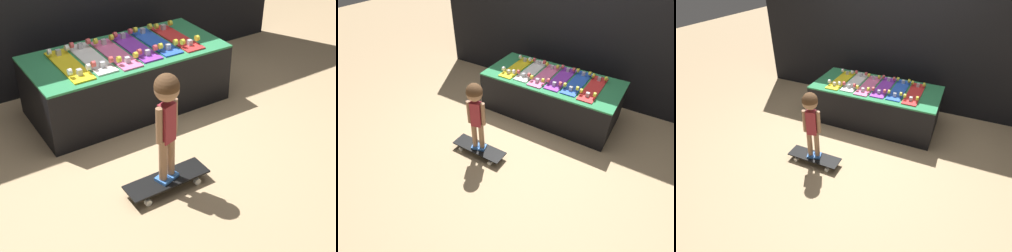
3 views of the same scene
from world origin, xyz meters
The scene contains 10 objects.
ground_plane centered at (0.00, 0.00, 0.00)m, with size 16.00×16.00×0.00m, color tan.
display_rack centered at (0.00, 0.50, 0.28)m, with size 1.78×0.84×0.56m.
skateboard_yellow_on_rack centered at (-0.54, 0.49, 0.58)m, with size 0.19×0.68×0.09m.
skateboard_white_on_rack centered at (-0.33, 0.51, 0.58)m, with size 0.19×0.68×0.09m.
skateboard_pink_on_rack centered at (-0.11, 0.48, 0.58)m, with size 0.19×0.68×0.09m.
skateboard_purple_on_rack centered at (0.11, 0.52, 0.58)m, with size 0.19×0.68×0.09m.
skateboard_blue_on_rack centered at (0.33, 0.52, 0.58)m, with size 0.19×0.68×0.09m.
skateboard_red_on_rack centered at (0.54, 0.49, 0.58)m, with size 0.19×0.68×0.09m.
skateboard_on_floor centered at (-0.34, -0.72, 0.07)m, with size 0.65×0.20×0.09m.
child centered at (-0.34, -0.72, 0.69)m, with size 0.20×0.17×0.85m.
Camera 1 is at (-1.77, -2.96, 2.30)m, focal length 50.00 mm.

